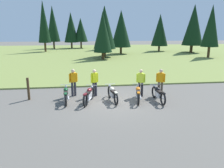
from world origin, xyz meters
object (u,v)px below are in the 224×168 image
Objects in this scene: rider_in_hivis_vest at (141,81)px; motorcycle_maroon at (89,95)px; rider_near_row_end at (73,81)px; motorcycle_british_green at (66,95)px; motorcycle_cream at (113,94)px; trail_marker_post at (28,89)px; motorcycle_black at (158,94)px; motorcycle_orange at (138,94)px; rider_checking_bike at (161,81)px; rider_with_back_turned at (95,81)px.

motorcycle_maroon is at bearing -165.53° from rider_in_hivis_vest.
motorcycle_maroon is 3.30m from rider_in_hivis_vest.
motorcycle_british_green is at bearing -108.29° from rider_near_row_end.
trail_marker_post is (-4.80, 0.87, 0.22)m from motorcycle_cream.
motorcycle_british_green is at bearing 174.08° from motorcycle_black.
motorcycle_cream is at bearing -30.49° from rider_near_row_end.
motorcycle_maroon and motorcycle_orange have the same top height.
motorcycle_black is 1.25m from rider_checking_bike.
rider_with_back_turned is at bearing 151.87° from motorcycle_orange.
rider_with_back_turned is at bearing -10.16° from rider_near_row_end.
rider_checking_bike reaches higher than motorcycle_orange.
rider_with_back_turned is at bearing 71.90° from motorcycle_maroon.
motorcycle_cream is 1.25× the size of rider_with_back_turned.
motorcycle_british_green is 1.01× the size of motorcycle_orange.
rider_with_back_turned reaches higher than motorcycle_cream.
motorcycle_cream is 4.89m from trail_marker_post.
trail_marker_post is (-6.61, 0.17, -0.29)m from rider_in_hivis_vest.
rider_with_back_turned is 4.02m from rider_checking_bike.
motorcycle_black is 5.12m from rider_near_row_end.
motorcycle_cream is at bearing -3.34° from motorcycle_british_green.
rider_checking_bike reaches higher than trail_marker_post.
motorcycle_black is (5.19, -0.54, 0.00)m from motorcycle_british_green.
rider_in_hivis_vest is at bearing 21.23° from motorcycle_cream.
rider_with_back_turned is (1.66, 0.94, 0.51)m from motorcycle_british_green.
rider_in_hivis_vest is at bearing 67.37° from motorcycle_orange.
rider_checking_bike reaches higher than motorcycle_british_green.
motorcycle_british_green and motorcycle_black have the same top height.
trail_marker_post is (-2.18, 0.72, 0.22)m from motorcycle_british_green.
motorcycle_orange is 1.88m from rider_checking_bike.
motorcycle_maroon is at bearing -175.19° from motorcycle_cream.
rider_in_hivis_vest is 6.62m from trail_marker_post.
rider_near_row_end is (-3.67, 1.51, 0.51)m from motorcycle_orange.
motorcycle_british_green is 2.31m from trail_marker_post.
motorcycle_british_green is 5.21m from motorcycle_black.
motorcycle_cream is at bearing -10.28° from trail_marker_post.
motorcycle_orange is 4.00m from rider_near_row_end.
motorcycle_cream is at bearing 4.81° from motorcycle_maroon.
motorcycle_orange is at bearing 170.35° from motorcycle_black.
rider_with_back_turned is 1.30m from rider_near_row_end.
rider_in_hivis_vest is (4.43, 0.55, 0.51)m from motorcycle_british_green.
motorcycle_maroon and motorcycle_black have the same top height.
motorcycle_cream is at bearing 172.37° from motorcycle_orange.
rider_with_back_turned and rider_near_row_end have the same top height.
trail_marker_post reaches higher than motorcycle_maroon.
rider_in_hivis_vest reaches higher than trail_marker_post.
trail_marker_post is (-7.84, 0.22, -0.29)m from rider_checking_bike.
rider_with_back_turned reaches higher than trail_marker_post.
rider_in_hivis_vest is (2.77, -0.39, 0.00)m from rider_with_back_turned.
trail_marker_post reaches higher than motorcycle_orange.
rider_in_hivis_vest reaches higher than motorcycle_black.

